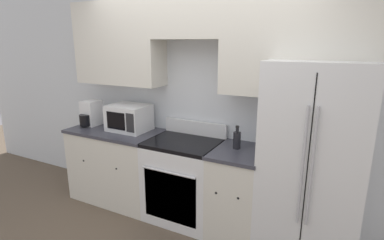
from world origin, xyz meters
name	(u,v)px	position (x,y,z in m)	size (l,w,h in m)	color
ground_plane	(179,233)	(0.00, 0.00, 0.00)	(12.00, 12.00, 0.00)	brown
wall_back	(204,78)	(0.01, 0.58, 1.58)	(8.00, 0.39, 2.60)	silver
lower_cabinets_left	(118,164)	(-1.06, 0.31, 0.46)	(1.16, 0.64, 0.92)	silver
lower_cabinets_right	(237,192)	(0.53, 0.31, 0.46)	(0.51, 0.64, 0.92)	silver
oven_range	(184,179)	(-0.10, 0.31, 0.46)	(0.78, 0.65, 1.08)	white
refrigerator	(312,162)	(1.20, 0.35, 0.91)	(0.86, 0.74, 1.81)	white
microwave	(129,118)	(-0.89, 0.38, 1.07)	(0.47, 0.38, 0.31)	white
bottle	(237,140)	(0.48, 0.36, 1.01)	(0.08, 0.08, 0.24)	black
coffee_maker	(91,114)	(-1.48, 0.33, 1.06)	(0.20, 0.30, 0.32)	white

